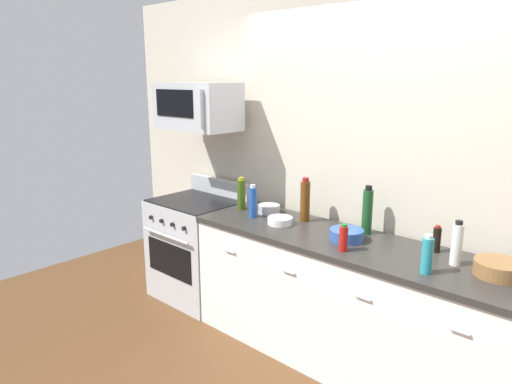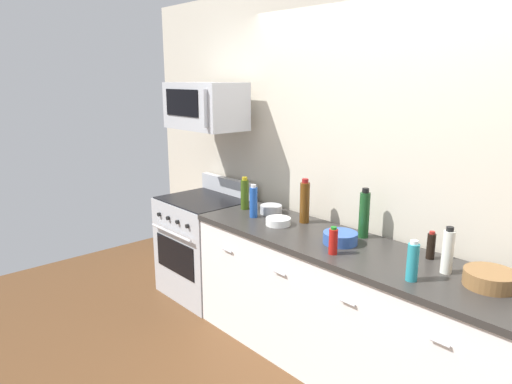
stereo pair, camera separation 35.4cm
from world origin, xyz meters
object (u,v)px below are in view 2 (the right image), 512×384
Objects in this scene: range_oven at (205,246)px; bottle_soy_sauce_dark at (431,246)px; bottle_wine_amber at (305,202)px; bowl_steel_prep at (271,209)px; bottle_olive_oil at (245,194)px; microwave at (205,106)px; bottle_hot_sauce_red at (333,241)px; bottle_dish_soap at (413,262)px; bottle_soda_blue at (253,202)px; bowl_blue_mixing at (340,237)px; bottle_vinegar_white at (448,251)px; bowl_wooden_salad at (490,278)px; bowl_white_ceramic at (278,221)px; bottle_wine_green at (364,214)px.

bottle_soy_sauce_dark is at bearing 5.23° from range_oven.
bottle_wine_amber reaches higher than bowl_steel_prep.
bowl_steel_prep is (0.24, 0.08, -0.09)m from bottle_olive_oil.
bowl_steel_prep is at bearing 17.49° from bottle_olive_oil.
microwave is 1.82m from bottle_hot_sauce_red.
bottle_hot_sauce_red is 0.53m from bottle_dish_soap.
bottle_hot_sauce_red is 0.93m from bottle_soda_blue.
bottle_wine_amber is (-1.09, 0.34, 0.05)m from bottle_dish_soap.
bowl_blue_mixing is at bearing 164.15° from bottle_dish_soap.
range_oven is 1.73m from bottle_hot_sauce_red.
bottle_soda_blue is (0.72, -0.08, -0.71)m from microwave.
bottle_vinegar_white is at bearing -4.94° from bottle_wine_amber.
bottle_olive_oil is 1.19× the size of bowl_blue_mixing.
bottle_soda_blue is at bearing -177.74° from bowl_blue_mixing.
bottle_wine_amber is (0.58, 0.10, 0.03)m from bottle_olive_oil.
bottle_olive_oil is 1.01× the size of bottle_vinegar_white.
microwave reaches higher than bowl_wooden_salad.
bottle_vinegar_white is (1.53, 0.09, 0.00)m from bottle_soda_blue.
bowl_white_ceramic is at bearing 166.18° from bottle_hot_sauce_red.
bottle_dish_soap is 0.38m from bottle_soy_sauce_dark.
bottle_vinegar_white is 0.70m from bowl_blue_mixing.
bottle_hot_sauce_red is 0.77× the size of bowl_blue_mixing.
bottle_hot_sauce_red is 0.21m from bowl_blue_mixing.
bottle_olive_oil is 1.69m from bottle_dish_soap.
bowl_white_ceramic is at bearing -4.28° from microwave.
microwave is at bearing -175.99° from bottle_soy_sauce_dark.
bowl_blue_mixing is (1.55, -0.00, 0.49)m from range_oven.
bottle_soda_blue reaches higher than bowl_steel_prep.
bowl_wooden_salad is at bearing 3.50° from bowl_white_ceramic.
bottle_wine_amber is at bearing 3.36° from bowl_steel_prep.
bottle_dish_soap is (0.59, -0.39, -0.06)m from bottle_wine_green.
bottle_soda_blue is 1.77m from bowl_wooden_salad.
range_oven reaches higher than bowl_white_ceramic.
bottle_vinegar_white is (1.16, -0.10, -0.03)m from bottle_wine_amber.
bottle_dish_soap reaches higher than bowl_white_ceramic.
bottle_vinegar_white is 0.25m from bowl_wooden_salad.
bottle_dish_soap is at bearing -5.63° from bottle_soda_blue.
range_oven is at bearing -90.29° from microwave.
bottle_soy_sauce_dark is 1.38m from bottle_soda_blue.
bottle_wine_amber is at bearing 28.21° from bottle_soda_blue.
bottle_soy_sauce_dark is (0.44, 0.38, -0.00)m from bottle_hot_sauce_red.
microwave is at bearing -179.64° from bottle_vinegar_white.
bottle_vinegar_white reaches higher than bowl_blue_mixing.
bottle_soy_sauce_dark is (2.08, 0.15, -0.75)m from microwave.
bottle_olive_oil is (-1.08, -0.15, -0.03)m from bottle_wine_green.
bowl_wooden_salad is at bearing -9.50° from bottle_wine_green.
range_oven is 3.15× the size of bottle_wine_amber.
bottle_olive_oil reaches higher than bottle_vinegar_white.
bottle_soy_sauce_dark is at bearing 9.40° from bottle_soda_blue.
bottle_hot_sauce_red is (1.64, -0.23, -0.75)m from microwave.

